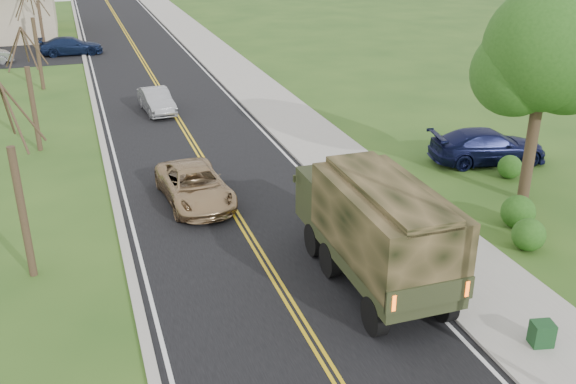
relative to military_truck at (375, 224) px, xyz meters
name	(u,v)px	position (x,y,z in m)	size (l,w,h in m)	color
road	(144,62)	(-2.72, 33.74, -1.98)	(8.00, 120.00, 0.01)	black
curb_right	(198,58)	(1.43, 33.74, -1.93)	(0.30, 120.00, 0.12)	#9E998E
sidewalk_right	(221,57)	(3.18, 33.74, -1.94)	(3.20, 120.00, 0.10)	#9E998E
curb_left	(86,66)	(-6.87, 33.74, -1.94)	(0.30, 120.00, 0.10)	#9E998E
leafy_tree	(545,59)	(8.29, 3.75, 3.51)	(4.83, 4.50, 8.10)	#38281C
bare_tree_a	(20,197)	(-9.72, 3.74, 0.64)	(1.93, 2.26, 6.08)	#38281C
bare_tree_b	(32,99)	(-9.72, 15.74, 0.49)	(1.83, 2.14, 5.73)	#38281C
bare_tree_c	(37,45)	(-9.72, 27.74, 0.79)	(2.04, 2.39, 6.42)	#38281C
bare_tree_d	(41,21)	(-9.72, 39.74, 0.57)	(1.88, 2.20, 5.91)	#38281C
military_truck	(375,224)	(0.00, 0.00, 0.00)	(2.47, 6.97, 3.47)	black
suv_champagne	(195,186)	(-3.90, 7.54, -1.30)	(2.27, 4.93, 1.37)	tan
sedan_silver	(157,101)	(-3.59, 20.26, -1.33)	(1.39, 3.99, 1.31)	#9D9EA1
pickup_navy	(488,146)	(9.30, 7.67, -1.23)	(2.11, 5.19, 1.51)	#0F1338
utility_box_far	(542,334)	(2.74, -4.26, -1.56)	(0.55, 0.45, 0.65)	#163F1C
lot_car_navy	(71,46)	(-7.72, 38.43, -1.29)	(1.94, 4.77, 1.38)	#0F1B3A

